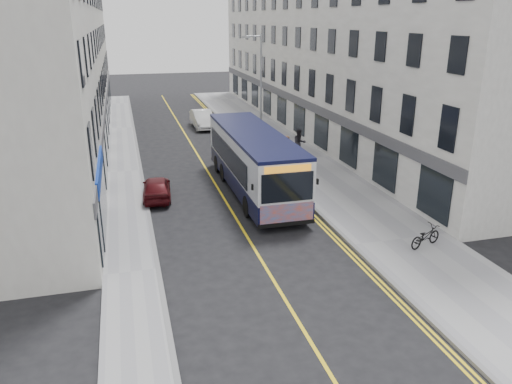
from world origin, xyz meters
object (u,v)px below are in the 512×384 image
pedestrian_far (299,144)px  car_white (202,119)px  pedestrian_near (287,150)px  city_bus (253,159)px  streetlamp (260,91)px  bicycle (425,236)px  car_maroon (157,188)px

pedestrian_far → car_white: 12.70m
pedestrian_near → city_bus: bearing=-105.3°
streetlamp → pedestrian_near: (1.03, -2.88, -3.36)m
streetlamp → car_white: size_ratio=1.76×
bicycle → car_white: car_white is taller
car_white → car_maroon: bearing=-108.0°
bicycle → car_white: (-4.97, 26.09, 0.18)m
bicycle → pedestrian_far: 14.28m
city_bus → pedestrian_far: city_bus is taller
city_bus → pedestrian_near: size_ratio=6.39×
bicycle → car_white: 26.56m
streetlamp → car_maroon: bearing=-136.7°
city_bus → car_white: size_ratio=2.53×
streetlamp → bicycle: size_ratio=4.72×
pedestrian_near → car_maroon: size_ratio=0.50×
pedestrian_far → car_white: pedestrian_far is taller
pedestrian_near → pedestrian_far: pedestrian_far is taller
city_bus → streetlamp: bearing=72.1°
pedestrian_near → streetlamp: bearing=131.8°
pedestrian_far → car_maroon: bearing=-161.7°
city_bus → car_maroon: city_bus is taller
pedestrian_near → pedestrian_far: bearing=62.5°
streetlamp → pedestrian_far: bearing=-40.0°
streetlamp → city_bus: bearing=-107.9°
city_bus → bicycle: (4.99, -8.76, -1.26)m
car_maroon → car_white: bearing=-102.4°
pedestrian_far → car_maroon: 11.13m
pedestrian_far → car_maroon: (-9.79, -5.26, -0.50)m
pedestrian_near → pedestrian_far: (1.19, 1.01, 0.09)m
streetlamp → pedestrian_near: size_ratio=4.44×
city_bus → bicycle: size_ratio=6.78×
pedestrian_near → car_white: 13.29m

